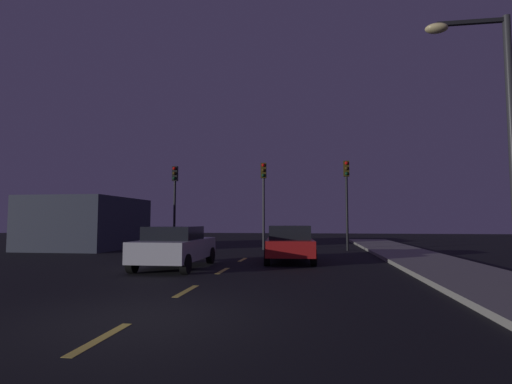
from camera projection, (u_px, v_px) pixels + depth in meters
ground_plane at (226, 269)px, 13.64m from camera, size 80.00×80.00×0.00m
sidewalk_curb_right at (453, 270)px, 12.57m from camera, size 3.00×40.00×0.15m
lane_stripe_nearest at (101, 338)px, 5.55m from camera, size 0.16×1.60×0.01m
lane_stripe_second at (186, 291)px, 9.30m from camera, size 0.16×1.60×0.01m
lane_stripe_third at (223, 271)px, 13.05m from camera, size 0.16×1.60×0.01m
lane_stripe_fourth at (243, 260)px, 16.80m from camera, size 0.16×1.60×0.01m
traffic_signal_left at (175, 191)px, 23.62m from camera, size 0.32×0.38×5.01m
traffic_signal_center at (264, 189)px, 22.85m from camera, size 0.32×0.38×5.10m
traffic_signal_right at (347, 188)px, 22.16m from camera, size 0.32×0.38×5.12m
car_stopped_ahead at (290, 243)px, 15.97m from camera, size 2.20×4.19×1.49m
car_adjacent_lane at (175, 246)px, 13.86m from camera, size 2.02×4.23×1.48m
street_lamp_right at (497, 121)px, 9.43m from camera, size 2.00×0.36×6.73m
storefront_left at (88, 223)px, 23.71m from camera, size 5.20×6.64×3.08m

